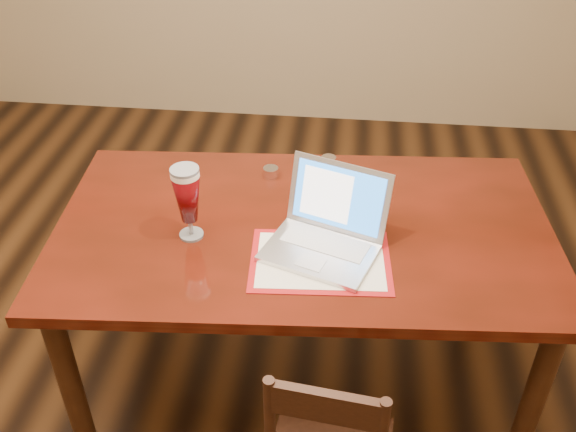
# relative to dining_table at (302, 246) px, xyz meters

# --- Properties ---
(ground) EXTENTS (5.00, 5.00, 0.00)m
(ground) POSITION_rel_dining_table_xyz_m (-0.44, -0.03, -0.74)
(ground) COLOR black
(ground) RESTS_ON ground
(dining_table) EXTENTS (1.84, 1.13, 1.11)m
(dining_table) POSITION_rel_dining_table_xyz_m (0.00, 0.00, 0.00)
(dining_table) COLOR #4A1209
(dining_table) RESTS_ON ground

